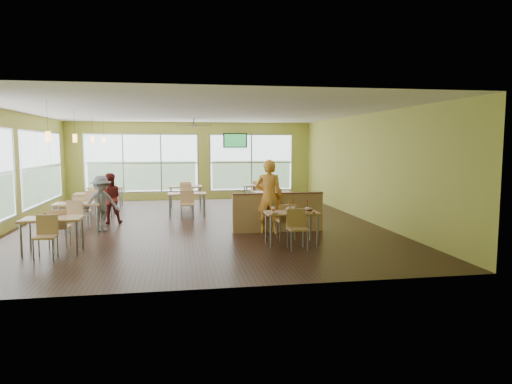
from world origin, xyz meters
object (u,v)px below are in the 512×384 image
man_plaid (269,197)px  main_table (291,217)px  half_wall_divider (278,212)px  food_basket (308,210)px

man_plaid → main_table: bearing=119.8°
half_wall_divider → food_basket: bearing=-73.3°
man_plaid → food_basket: bearing=136.6°
main_table → man_plaid: bearing=101.1°
main_table → food_basket: bearing=9.7°
half_wall_divider → man_plaid: (-0.26, -0.10, 0.43)m
man_plaid → half_wall_divider: bearing=-139.9°
main_table → food_basket: (0.41, 0.07, 0.15)m
main_table → man_plaid: size_ratio=0.80×
half_wall_divider → food_basket: half_wall_divider is taller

